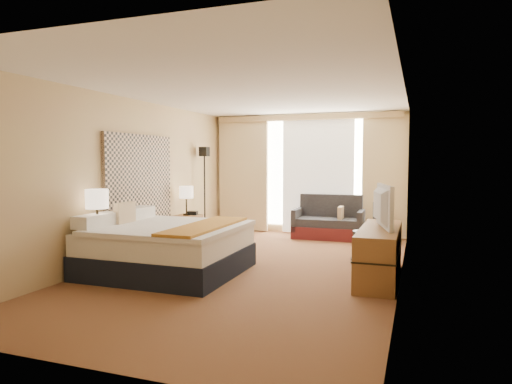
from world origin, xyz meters
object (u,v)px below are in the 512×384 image
(nightstand_right, at_px, (187,230))
(television, at_px, (377,206))
(nightstand_left, at_px, (102,255))
(bed, at_px, (167,248))
(media_dresser, at_px, (379,253))
(lamp_left, at_px, (97,200))
(lamp_right, at_px, (186,193))
(desk_chair, at_px, (368,235))
(floor_lamp, at_px, (205,174))
(loveseat, at_px, (329,224))

(nightstand_right, xyz_separation_m, television, (3.65, -1.40, 0.71))
(nightstand_left, xyz_separation_m, television, (3.65, 1.10, 0.71))
(nightstand_right, relative_size, bed, 0.27)
(media_dresser, bearing_deg, lamp_left, -163.21)
(nightstand_left, bearing_deg, lamp_right, 89.87)
(nightstand_left, relative_size, media_dresser, 0.31)
(media_dresser, bearing_deg, nightstand_right, 158.60)
(media_dresser, height_order, television, television)
(lamp_right, bearing_deg, media_dresser, -21.26)
(bed, bearing_deg, nightstand_left, -153.70)
(television, bearing_deg, lamp_left, 93.87)
(media_dresser, height_order, lamp_left, lamp_left)
(nightstand_left, xyz_separation_m, lamp_right, (0.01, 2.49, 0.71))
(bed, relative_size, desk_chair, 2.20)
(lamp_right, bearing_deg, floor_lamp, 92.37)
(media_dresser, xyz_separation_m, television, (-0.05, 0.05, 0.64))
(nightstand_left, distance_m, lamp_left, 0.79)
(nightstand_left, bearing_deg, bed, 26.30)
(bed, xyz_separation_m, television, (2.84, 0.70, 0.63))
(nightstand_left, xyz_separation_m, desk_chair, (3.44, 2.19, 0.14))
(desk_chair, relative_size, lamp_right, 1.65)
(lamp_right, bearing_deg, lamp_left, -90.16)
(floor_lamp, xyz_separation_m, lamp_right, (0.04, -0.86, -0.34))
(media_dresser, relative_size, loveseat, 1.26)
(nightstand_left, relative_size, television, 0.55)
(nightstand_left, relative_size, desk_chair, 0.59)
(loveseat, distance_m, lamp_right, 3.00)
(nightstand_left, relative_size, loveseat, 0.38)
(floor_lamp, height_order, lamp_left, floor_lamp)
(media_dresser, relative_size, floor_lamp, 0.96)
(bed, xyz_separation_m, desk_chair, (2.63, 1.79, 0.05))
(nightstand_right, height_order, television, television)
(loveseat, xyz_separation_m, desk_chair, (0.99, -1.90, 0.12))
(nightstand_left, distance_m, media_dresser, 3.85)
(bed, bearing_deg, media_dresser, 12.67)
(loveseat, bearing_deg, bed, -114.99)
(floor_lamp, xyz_separation_m, lamp_left, (0.03, -3.42, -0.27))
(lamp_left, bearing_deg, desk_chair, 33.28)
(desk_chair, bearing_deg, nightstand_right, 161.39)
(floor_lamp, bearing_deg, loveseat, 16.66)
(lamp_right, bearing_deg, nightstand_left, -90.13)
(television, bearing_deg, loveseat, 8.02)
(floor_lamp, height_order, lamp_right, floor_lamp)
(lamp_left, bearing_deg, lamp_right, 89.84)
(desk_chair, height_order, television, television)
(floor_lamp, xyz_separation_m, desk_chair, (3.47, -1.16, -0.92))
(nightstand_left, distance_m, nightstand_right, 2.50)
(desk_chair, distance_m, lamp_right, 3.49)
(bed, height_order, desk_chair, bed)
(media_dresser, xyz_separation_m, lamp_left, (-3.70, -1.12, 0.71))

